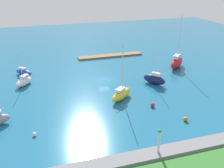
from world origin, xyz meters
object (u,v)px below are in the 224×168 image
(mooring_buoy_orange, at_px, (186,119))
(sailboat_yellow_mid_basin, at_px, (121,94))
(mooring_buoy_white, at_px, (34,134))
(sailboat_white_near_pier, at_px, (24,81))
(mooring_buoy_red, at_px, (153,105))
(sailboat_red_off_beacon, at_px, (177,62))
(sailboat_navy_outer_mooring, at_px, (154,79))
(harbor_beacon, at_px, (159,139))
(sailboat_blue_along_channel, at_px, (24,72))
(pier_dock, at_px, (110,56))

(mooring_buoy_orange, bearing_deg, sailboat_yellow_mid_basin, -56.11)
(mooring_buoy_white, bearing_deg, mooring_buoy_orange, 172.68)
(sailboat_white_near_pier, bearing_deg, mooring_buoy_red, 88.46)
(sailboat_yellow_mid_basin, bearing_deg, mooring_buoy_red, -86.21)
(sailboat_white_near_pier, distance_m, mooring_buoy_orange, 37.83)
(sailboat_red_off_beacon, distance_m, sailboat_navy_outer_mooring, 14.22)
(harbor_beacon, bearing_deg, sailboat_blue_along_channel, -66.42)
(harbor_beacon, bearing_deg, mooring_buoy_orange, -140.33)
(sailboat_yellow_mid_basin, bearing_deg, mooring_buoy_white, 166.26)
(harbor_beacon, distance_m, sailboat_blue_along_channel, 44.84)
(harbor_beacon, xyz_separation_m, mooring_buoy_orange, (-9.51, -7.89, -2.89))
(pier_dock, distance_m, harbor_beacon, 50.78)
(mooring_buoy_white, bearing_deg, sailboat_red_off_beacon, -150.04)
(sailboat_white_near_pier, xyz_separation_m, sailboat_blue_along_channel, (-0.04, -7.14, -0.14))
(sailboat_red_off_beacon, bearing_deg, sailboat_navy_outer_mooring, 176.95)
(sailboat_red_off_beacon, height_order, mooring_buoy_red, sailboat_red_off_beacon)
(sailboat_yellow_mid_basin, bearing_deg, sailboat_navy_outer_mooring, -11.46)
(pier_dock, relative_size, sailboat_white_near_pier, 2.53)
(sailboat_red_off_beacon, xyz_separation_m, sailboat_navy_outer_mooring, (11.15, 8.82, -0.40))
(mooring_buoy_red, bearing_deg, mooring_buoy_orange, 115.47)
(harbor_beacon, distance_m, mooring_buoy_white, 20.32)
(pier_dock, distance_m, sailboat_yellow_mid_basin, 30.94)
(harbor_beacon, xyz_separation_m, sailboat_white_near_pier, (17.95, -33.90, -2.30))
(sailboat_red_off_beacon, bearing_deg, sailboat_white_near_pier, 138.83)
(sailboat_white_near_pier, relative_size, mooring_buoy_orange, 9.92)
(pier_dock, height_order, sailboat_white_near_pier, sailboat_white_near_pier)
(sailboat_navy_outer_mooring, xyz_separation_m, sailboat_blue_along_channel, (29.65, -15.80, -0.40))
(harbor_beacon, height_order, mooring_buoy_orange, harbor_beacon)
(harbor_beacon, distance_m, sailboat_white_near_pier, 38.43)
(sailboat_red_off_beacon, xyz_separation_m, sailboat_yellow_mid_basin, (21.42, 14.20, -0.48))
(sailboat_yellow_mid_basin, bearing_deg, sailboat_red_off_beacon, -5.59)
(sailboat_white_near_pier, height_order, mooring_buoy_red, sailboat_white_near_pier)
(sailboat_white_near_pier, height_order, sailboat_navy_outer_mooring, sailboat_navy_outer_mooring)
(sailboat_white_near_pier, bearing_deg, sailboat_yellow_mid_basin, 91.00)
(mooring_buoy_white, bearing_deg, sailboat_white_near_pier, -86.72)
(mooring_buoy_orange, bearing_deg, mooring_buoy_white, -7.32)
(mooring_buoy_red, xyz_separation_m, mooring_buoy_orange, (-3.24, 6.81, -0.03))
(sailboat_yellow_mid_basin, height_order, mooring_buoy_orange, sailboat_yellow_mid_basin)
(pier_dock, relative_size, sailboat_navy_outer_mooring, 2.17)
(sailboat_white_near_pier, bearing_deg, harbor_beacon, 64.78)
(sailboat_yellow_mid_basin, distance_m, mooring_buoy_white, 20.08)
(sailboat_red_off_beacon, xyz_separation_m, sailboat_blue_along_channel, (40.81, -6.99, -0.80))
(pier_dock, relative_size, sailboat_blue_along_channel, 2.55)
(sailboat_yellow_mid_basin, height_order, mooring_buoy_white, sailboat_yellow_mid_basin)
(sailboat_red_off_beacon, height_order, mooring_buoy_orange, sailboat_red_off_beacon)
(mooring_buoy_orange, relative_size, mooring_buoy_white, 1.27)
(pier_dock, xyz_separation_m, sailboat_red_off_beacon, (-14.41, 15.93, 1.40))
(harbor_beacon, relative_size, sailboat_white_near_pier, 0.46)
(pier_dock, bearing_deg, sailboat_blue_along_channel, 18.71)
(harbor_beacon, relative_size, mooring_buoy_orange, 4.54)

